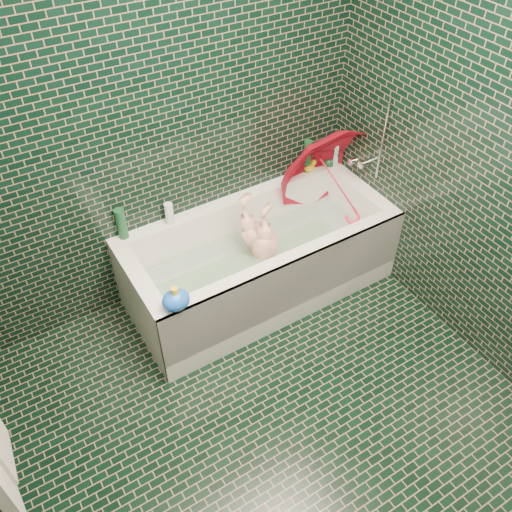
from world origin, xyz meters
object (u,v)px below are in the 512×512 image
bathtub (261,267)px  rubber_duck (310,167)px  child (262,251)px  umbrella (337,183)px  bath_toy (176,300)px

bathtub → rubber_duck: rubber_duck is taller
child → bathtub: bearing=-59.3°
child → umbrella: umbrella is taller
child → umbrella: size_ratio=1.23×
bath_toy → rubber_duck: bearing=14.4°
bathtub → child: bathtub is taller
bathtub → bath_toy: size_ratio=9.79×
bath_toy → bathtub: bearing=12.1°
child → umbrella: bearing=77.5°
umbrella → rubber_duck: (-0.02, 0.27, -0.02)m
umbrella → bath_toy: umbrella is taller
umbrella → bathtub: bearing=-164.9°
bath_toy → umbrella: bearing=4.2°
bathtub → rubber_duck: 0.79m
child → umbrella: (0.59, 0.03, 0.29)m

